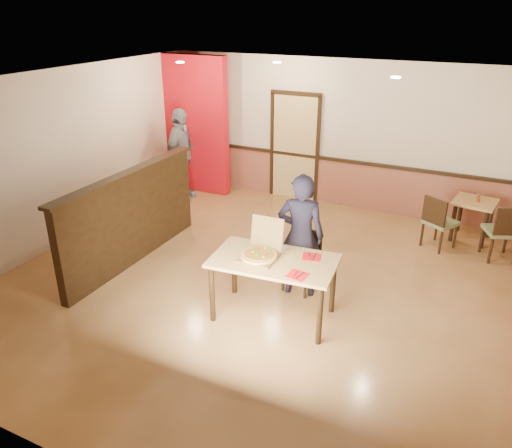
{
  "coord_description": "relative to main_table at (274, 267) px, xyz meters",
  "views": [
    {
      "loc": [
        2.73,
        -5.65,
        3.72
      ],
      "look_at": [
        0.01,
        0.0,
        0.92
      ],
      "focal_mm": 35.0,
      "sensor_mm": 36.0,
      "label": 1
    }
  ],
  "objects": [
    {
      "name": "back_door",
      "position": [
        -1.37,
        4.13,
        0.34
      ],
      "size": [
        0.9,
        0.06,
        2.1
      ],
      "primitive_type": "cube",
      "color": "tan",
      "rests_on": "wall_back"
    },
    {
      "name": "ceiling",
      "position": [
        -0.57,
        0.67,
        2.09
      ],
      "size": [
        7.0,
        7.0,
        0.0
      ],
      "primitive_type": "plane",
      "rotation": [
        3.14,
        0.0,
        0.0
      ],
      "color": "black",
      "rests_on": "wall_back"
    },
    {
      "name": "spot_b",
      "position": [
        -1.37,
        3.17,
        2.07
      ],
      "size": [
        0.14,
        0.14,
        0.02
      ],
      "primitive_type": "cylinder",
      "color": "#FFD9B2",
      "rests_on": "ceiling"
    },
    {
      "name": "floor",
      "position": [
        -0.57,
        0.67,
        -0.71
      ],
      "size": [
        7.0,
        7.0,
        0.0
      ],
      "primitive_type": "plane",
      "color": "#B98248",
      "rests_on": "ground"
    },
    {
      "name": "booth_partition",
      "position": [
        -2.57,
        0.47,
        0.03
      ],
      "size": [
        0.2,
        3.1,
        1.44
      ],
      "color": "black",
      "rests_on": "floor"
    },
    {
      "name": "wall_back",
      "position": [
        -0.57,
        4.17,
        0.69
      ],
      "size": [
        7.0,
        0.0,
        7.0
      ],
      "primitive_type": "plane",
      "rotation": [
        1.57,
        0.0,
        0.0
      ],
      "color": "beige",
      "rests_on": "floor"
    },
    {
      "name": "passerby",
      "position": [
        -3.38,
        3.06,
        0.21
      ],
      "size": [
        0.61,
        1.14,
        1.85
      ],
      "primitive_type": "imported",
      "rotation": [
        0.0,
        0.0,
        1.72
      ],
      "color": "gray",
      "rests_on": "floor"
    },
    {
      "name": "side_table",
      "position": [
        2.09,
        3.55,
        -0.18
      ],
      "size": [
        0.74,
        0.74,
        0.7
      ],
      "rotation": [
        0.0,
        0.0,
        -0.14
      ],
      "color": "tan",
      "rests_on": "floor"
    },
    {
      "name": "condiment",
      "position": [
        2.13,
        3.52,
        0.06
      ],
      "size": [
        0.06,
        0.06,
        0.14
      ],
      "primitive_type": "cylinder",
      "color": "brown",
      "rests_on": "side_table"
    },
    {
      "name": "napkin_far",
      "position": [
        0.4,
        0.26,
        0.11
      ],
      "size": [
        0.27,
        0.27,
        0.01
      ],
      "rotation": [
        0.0,
        0.0,
        0.26
      ],
      "color": "red",
      "rests_on": "main_table"
    },
    {
      "name": "chair_rail_back",
      "position": [
        -0.57,
        4.12,
        0.21
      ],
      "size": [
        7.0,
        0.06,
        0.06
      ],
      "primitive_type": "cube",
      "color": "black",
      "rests_on": "wall_back"
    },
    {
      "name": "red_accent_panel",
      "position": [
        -3.47,
        3.67,
        0.69
      ],
      "size": [
        1.6,
        0.2,
        2.78
      ],
      "primitive_type": "cube",
      "color": "red",
      "rests_on": "floor"
    },
    {
      "name": "wall_left",
      "position": [
        -4.07,
        0.67,
        0.69
      ],
      "size": [
        0.0,
        7.0,
        7.0
      ],
      "primitive_type": "plane",
      "rotation": [
        1.57,
        0.0,
        1.57
      ],
      "color": "beige",
      "rests_on": "floor"
    },
    {
      "name": "side_chair_left",
      "position": [
        1.61,
        2.94,
        -0.22
      ],
      "size": [
        0.61,
        0.61,
        0.9
      ],
      "rotation": [
        0.0,
        0.0,
        2.61
      ],
      "color": "#606F41",
      "rests_on": "floor"
    },
    {
      "name": "side_chair_right",
      "position": [
        2.57,
        2.94,
        -0.2
      ],
      "size": [
        0.61,
        0.61,
        0.94
      ],
      "rotation": [
        0.0,
        0.0,
        3.55
      ],
      "color": "#606F41",
      "rests_on": "floor"
    },
    {
      "name": "diner_chair",
      "position": [
        0.09,
        0.83,
        -0.24
      ],
      "size": [
        0.49,
        0.49,
        0.86
      ],
      "rotation": [
        0.0,
        0.0,
        -0.15
      ],
      "color": "#606F41",
      "rests_on": "floor"
    },
    {
      "name": "spot_c",
      "position": [
        0.83,
        2.17,
        2.07
      ],
      "size": [
        0.14,
        0.14,
        0.02
      ],
      "primitive_type": "cylinder",
      "color": "#FFD9B2",
      "rests_on": "ceiling"
    },
    {
      "name": "pizza",
      "position": [
        -0.17,
        -0.07,
        0.16
      ],
      "size": [
        0.55,
        0.55,
        0.03
      ],
      "primitive_type": "cylinder",
      "rotation": [
        0.0,
        0.0,
        -0.25
      ],
      "color": "gold",
      "rests_on": "pizza_box"
    },
    {
      "name": "main_table",
      "position": [
        0.0,
        0.0,
        0.0
      ],
      "size": [
        1.61,
        1.02,
        0.82
      ],
      "rotation": [
        0.0,
        0.0,
        0.09
      ],
      "color": "tan",
      "rests_on": "floor"
    },
    {
      "name": "pizza_box",
      "position": [
        -0.18,
        -0.02,
        0.17
      ],
      "size": [
        0.44,
        0.51,
        0.45
      ],
      "rotation": [
        0.0,
        0.0,
        0.02
      ],
      "color": "brown",
      "rests_on": "main_table"
    },
    {
      "name": "napkin_near",
      "position": [
        0.4,
        -0.24,
        0.11
      ],
      "size": [
        0.25,
        0.25,
        0.01
      ],
      "rotation": [
        0.0,
        0.0,
        -0.11
      ],
      "color": "red",
      "rests_on": "main_table"
    },
    {
      "name": "spot_a",
      "position": [
        -2.87,
        2.47,
        2.07
      ],
      "size": [
        0.14,
        0.14,
        0.02
      ],
      "primitive_type": "cylinder",
      "color": "#FFD9B2",
      "rests_on": "ceiling"
    },
    {
      "name": "diner",
      "position": [
        0.08,
        0.69,
        0.15
      ],
      "size": [
        0.71,
        0.55,
        1.73
      ],
      "primitive_type": "imported",
      "rotation": [
        0.0,
        0.0,
        3.38
      ],
      "color": "black",
      "rests_on": "floor"
    },
    {
      "name": "wainscot_back",
      "position": [
        -0.57,
        4.14,
        -0.26
      ],
      "size": [
        7.0,
        0.04,
        0.9
      ],
      "primitive_type": "cube",
      "color": "#99543D",
      "rests_on": "floor"
    }
  ]
}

